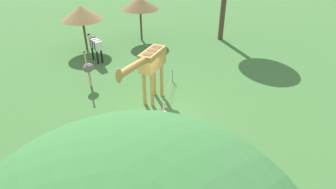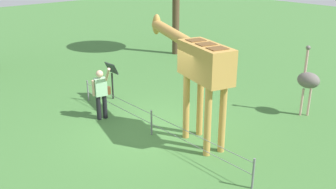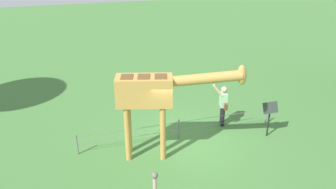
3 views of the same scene
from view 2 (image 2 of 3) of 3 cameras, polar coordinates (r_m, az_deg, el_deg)
ground_plane at (r=10.97m, az=-1.57°, el=-5.73°), size 60.00×60.00×0.00m
giraffe at (r=9.83m, az=4.61°, el=4.66°), size 3.92×1.49×3.12m
visitor at (r=11.67m, az=-10.09°, el=0.44°), size 0.66×0.59×1.74m
ostrich at (r=12.43m, az=20.47°, el=2.02°), size 0.70×0.56×2.25m
info_sign at (r=13.24m, az=-8.50°, el=3.21°), size 0.56×0.21×1.32m
wire_fence at (r=10.67m, az=-2.51°, el=-4.13°), size 7.05×0.05×0.75m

